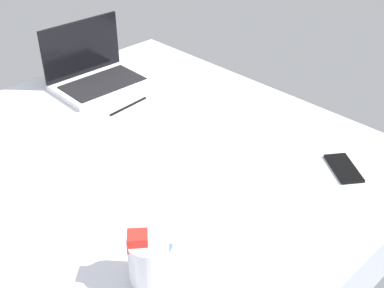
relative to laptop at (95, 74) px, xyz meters
The scene contains 5 objects.
bed_mattress 67.33cm from the laptop, 132.13° to the right, with size 180.00×140.00×18.00cm, color #B7BCC6.
laptop is the anchor object (origin of this frame).
snack_cup 99.79cm from the laptop, 118.54° to the right, with size 9.76×9.56×12.94cm.
cell_phone 98.15cm from the laptop, 78.99° to the right, with size 6.80×14.00×0.80cm, color black.
charger_cable 23.50cm from the laptop, 96.46° to the right, with size 17.00×0.60×0.60cm, color black.
Camera 1 is at (-48.92, -98.33, 102.14)cm, focal length 45.81 mm.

